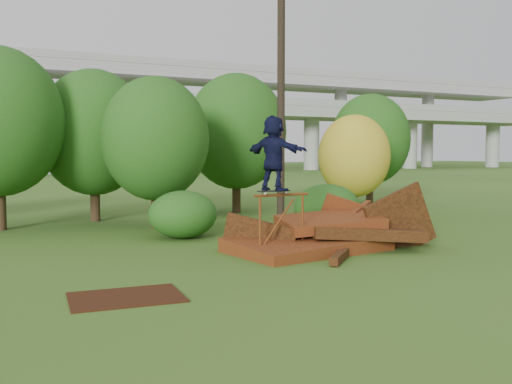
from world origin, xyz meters
name	(u,v)px	position (x,y,z in m)	size (l,w,h in m)	color
ground	(330,271)	(0.00, 0.00, 0.00)	(240.00, 240.00, 0.00)	#2D5116
scrap_pile	(328,236)	(1.44, 2.29, 0.35)	(5.86, 3.73, 2.20)	#441A0C
grind_rail	(282,214)	(-0.08, 2.04, 1.03)	(1.54, 0.17, 1.54)	brown
skateboard	(274,191)	(-0.31, 2.03, 1.60)	(0.82, 0.27, 0.08)	black
skater	(274,153)	(-0.31, 2.03, 2.53)	(1.69, 0.54, 1.82)	black
flat_plate	(126,297)	(-4.48, -0.39, 0.01)	(1.93, 1.38, 0.03)	#33170B
tree_1	(94,133)	(-2.95, 11.22, 3.26)	(4.01, 4.01, 5.58)	black
tree_2	(155,139)	(-1.44, 8.40, 2.99)	(3.60, 3.60, 5.07)	black
tree_3	(236,132)	(2.96, 11.70, 3.41)	(4.20, 4.20, 5.83)	black
tree_4	(354,156)	(7.19, 9.23, 2.39)	(2.97, 2.97, 4.10)	black
tree_5	(370,139)	(10.40, 12.41, 3.17)	(3.83, 3.83, 5.38)	black
shrub_left	(183,214)	(-1.36, 5.83, 0.71)	(2.05, 1.89, 1.42)	#154913
shrub_right	(327,208)	(3.27, 5.18, 0.77)	(2.16, 1.98, 1.53)	#154913
utility_pole	(281,81)	(3.29, 8.38, 5.15)	(1.40, 0.28, 10.14)	black
freeway_overpass	(41,87)	(0.00, 62.92, 10.32)	(160.00, 15.00, 13.70)	gray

